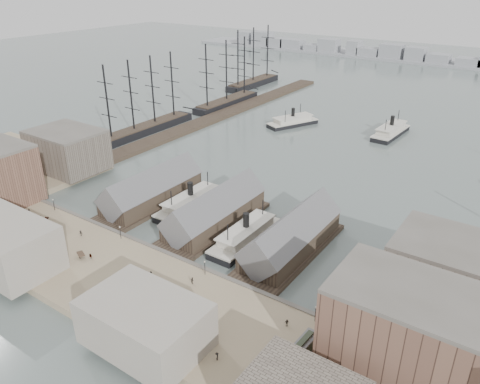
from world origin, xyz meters
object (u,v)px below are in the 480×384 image
Objects in this scene: horse_cart_left at (45,219)px; tram at (301,350)px; ferry_docked_west at (191,202)px; horse_cart_center at (87,255)px; horse_cart_right at (193,306)px.

tram is at bearing -55.90° from horse_cart_left.
ferry_docked_west is at bearing -2.71° from horse_cart_left.
horse_cart_right is at bearing -67.51° from horse_cart_center.
horse_cart_center is (-1.99, -39.82, 0.45)m from ferry_docked_west.
horse_cart_center is at bearing 70.96° from horse_cart_right.
tram is 2.02× the size of horse_cart_center.
horse_cart_center is at bearing -65.22° from horse_cart_left.
ferry_docked_west is 44.30m from horse_cart_left.
ferry_docked_west reaches higher than horse_cart_center.
horse_cart_left is 0.94× the size of horse_cart_center.
tram reaches higher than horse_cart_right.
ferry_docked_west is 5.73× the size of horse_cart_center.
tram is at bearing -106.93° from horse_cart_right.
ferry_docked_west reaches higher than horse_cart_left.
ferry_docked_west reaches higher than tram.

